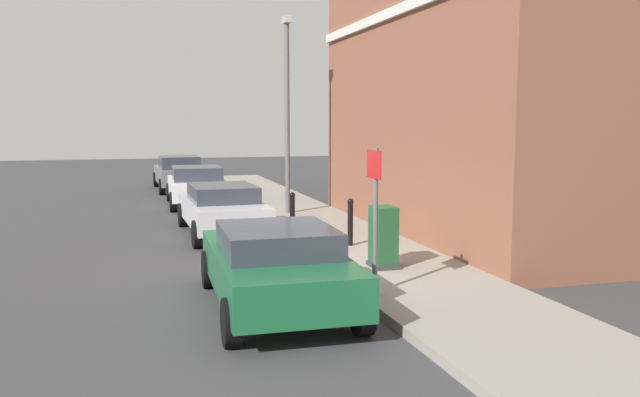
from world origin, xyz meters
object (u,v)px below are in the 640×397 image
Objects in this scene: street_sign at (375,199)px; lamppost at (287,106)px; bollard_near_cabinet at (350,220)px; bollard_far_kerb at (292,212)px; car_grey at (179,172)px; car_white at (197,185)px; car_green at (276,264)px; car_silver at (222,208)px; utility_cabinet at (383,239)px.

street_sign is 0.40× the size of lamppost.
bollard_near_cabinet is 1.00× the size of bollard_far_kerb.
car_white is at bearing -179.16° from car_grey.
bollard_far_kerb is at bearing -15.04° from car_green.
car_silver is at bearing 137.46° from bollard_far_kerb.
car_silver is 4.19× the size of bollard_near_cabinet.
car_silver is 7.06m from street_sign.
car_green is at bearing 178.09° from street_sign.
car_grey is 4.29× the size of bollard_near_cabinet.
lamppost is (2.37, 9.18, 2.60)m from car_green.
lamppost reaches higher than car_grey.
car_grey is at bearing 98.94° from utility_cabinet.
car_white reaches higher than car_green.
car_white is at bearing 1.10° from car_green.
car_green is 0.97× the size of car_silver.
car_white reaches higher than bollard_near_cabinet.
utility_cabinet is at bearing 63.89° from street_sign.
street_sign is (1.54, -12.85, 0.95)m from car_white.
bollard_near_cabinet is at bearing -163.52° from car_white.
car_green is 1.85m from street_sign.
car_silver is 3.79× the size of utility_cabinet.
lamppost reaches higher than car_silver.
car_grey is (-0.28, 11.27, 0.05)m from car_silver.
street_sign is (1.58, -0.05, 0.96)m from car_green.
bollard_far_kerb is 0.45× the size of street_sign.
bollard_near_cabinet is (2.40, -2.97, 0.01)m from car_silver.
car_green is at bearing -106.36° from bollard_far_kerb.
utility_cabinet is at bearing -89.74° from lamppost.
bollard_far_kerb is at bearing 89.95° from street_sign.
lamppost is (2.32, -3.62, 2.59)m from car_white.
bollard_far_kerb is at bearing -167.00° from car_white.
car_white is 7.54m from bollard_far_kerb.
utility_cabinet reaches higher than bollard_far_kerb.
lamppost reaches higher than street_sign.
lamppost is (0.78, 3.76, 2.60)m from bollard_far_kerb.
utility_cabinet is (2.40, 1.62, -0.02)m from car_green.
car_silver is 5.65m from utility_cabinet.
car_white is 12.98m from street_sign.
car_green is 5.64m from bollard_far_kerb.
car_silver is at bearing -133.42° from lamppost.
car_white is 0.92× the size of car_grey.
car_green is 4.06× the size of bollard_near_cabinet.
car_silver reaches higher than bollard_far_kerb.
lamppost is (0.78, 9.23, 1.64)m from street_sign.
car_white reaches higher than car_silver.
bollard_near_cabinet is (2.50, 3.81, 0.01)m from car_green.
car_grey is at bearing 1.89° from car_green.
car_silver is 1.07× the size of car_white.
utility_cabinet is at bearing -157.56° from car_silver.
car_white is 5.02m from lamppost.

